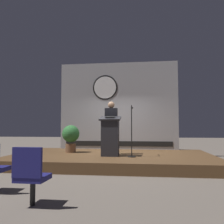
{
  "coord_description": "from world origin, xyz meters",
  "views": [
    {
      "loc": [
        1.0,
        -7.89,
        1.18
      ],
      "look_at": [
        0.0,
        -0.12,
        1.67
      ],
      "focal_mm": 38.76,
      "sensor_mm": 36.0,
      "label": 1
    }
  ],
  "objects_px": {
    "microphone_stand": "(132,138)",
    "audience_chair_right": "(31,173)",
    "podium": "(110,136)",
    "speaker_person": "(111,127)",
    "potted_plant": "(71,136)"
  },
  "relations": [
    {
      "from": "microphone_stand",
      "to": "potted_plant",
      "type": "height_order",
      "value": "microphone_stand"
    },
    {
      "from": "audience_chair_right",
      "to": "potted_plant",
      "type": "bearing_deg",
      "value": 100.03
    },
    {
      "from": "podium",
      "to": "potted_plant",
      "type": "distance_m",
      "value": 1.75
    },
    {
      "from": "potted_plant",
      "to": "podium",
      "type": "bearing_deg",
      "value": -29.94
    },
    {
      "from": "speaker_person",
      "to": "audience_chair_right",
      "type": "xyz_separation_m",
      "value": [
        -0.64,
        -4.37,
        -0.69
      ]
    },
    {
      "from": "audience_chair_right",
      "to": "microphone_stand",
      "type": "bearing_deg",
      "value": 70.64
    },
    {
      "from": "podium",
      "to": "speaker_person",
      "type": "distance_m",
      "value": 0.56
    },
    {
      "from": "speaker_person",
      "to": "microphone_stand",
      "type": "bearing_deg",
      "value": -39.64
    },
    {
      "from": "podium",
      "to": "speaker_person",
      "type": "height_order",
      "value": "speaker_person"
    },
    {
      "from": "microphone_stand",
      "to": "potted_plant",
      "type": "xyz_separation_m",
      "value": [
        -2.18,
        0.97,
        0.03
      ]
    },
    {
      "from": "microphone_stand",
      "to": "potted_plant",
      "type": "relative_size",
      "value": 1.62
    },
    {
      "from": "potted_plant",
      "to": "audience_chair_right",
      "type": "height_order",
      "value": "potted_plant"
    },
    {
      "from": "microphone_stand",
      "to": "audience_chair_right",
      "type": "height_order",
      "value": "microphone_stand"
    },
    {
      "from": "microphone_stand",
      "to": "audience_chair_right",
      "type": "bearing_deg",
      "value": -109.36
    },
    {
      "from": "podium",
      "to": "microphone_stand",
      "type": "relative_size",
      "value": 0.8
    }
  ]
}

